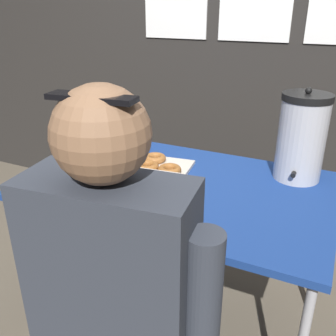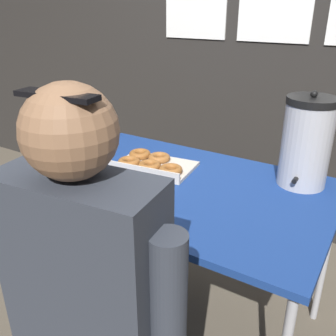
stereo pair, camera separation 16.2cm
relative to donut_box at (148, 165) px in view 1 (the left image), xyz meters
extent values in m
plane|color=brown|center=(0.19, -0.08, -0.79)|extent=(12.00, 12.00, 0.00)
cube|color=#282623|center=(0.19, 1.09, 0.42)|extent=(6.00, 0.10, 2.42)
cube|color=navy|center=(0.19, -0.08, -0.04)|extent=(1.29, 0.83, 0.03)
cylinder|color=#ADADB2|center=(-0.41, -0.45, -0.42)|extent=(0.03, 0.03, 0.74)
cylinder|color=#ADADB2|center=(-0.41, 0.30, -0.42)|extent=(0.03, 0.03, 0.74)
cylinder|color=#ADADB2|center=(0.79, 0.30, -0.42)|extent=(0.03, 0.03, 0.74)
cube|color=beige|center=(0.01, 0.01, -0.01)|extent=(0.39, 0.29, 0.02)
cube|color=beige|center=(0.02, -0.11, 0.01)|extent=(0.36, 0.05, 0.04)
torus|color=#995C29|center=(-0.09, -0.06, 0.01)|extent=(0.15, 0.15, 0.03)
torus|color=#985B28|center=(0.02, -0.04, 0.01)|extent=(0.15, 0.15, 0.03)
torus|color=#985B28|center=(0.12, -0.03, 0.01)|extent=(0.13, 0.13, 0.03)
torus|color=#965926|center=(-0.11, 0.05, 0.01)|extent=(0.15, 0.15, 0.03)
torus|color=#9D602D|center=(0.00, 0.06, 0.01)|extent=(0.12, 0.12, 0.03)
cylinder|color=#B7B7BC|center=(0.64, 0.20, 0.15)|extent=(0.20, 0.20, 0.35)
cylinder|color=black|center=(0.64, 0.20, 0.34)|extent=(0.21, 0.21, 0.03)
sphere|color=black|center=(0.64, 0.20, 0.37)|extent=(0.03, 0.03, 0.03)
cylinder|color=black|center=(0.64, 0.09, 0.04)|extent=(0.02, 0.05, 0.02)
cube|color=black|center=(-0.32, -0.34, -0.02)|extent=(0.12, 0.16, 0.01)
cube|color=#2D333D|center=(-0.32, -0.34, -0.01)|extent=(0.10, 0.14, 0.00)
cube|color=#333842|center=(0.30, -0.77, 0.00)|extent=(0.46, 0.24, 0.62)
sphere|color=#8E6647|center=(0.30, -0.77, 0.42)|extent=(0.23, 0.23, 0.23)
cube|color=black|center=(0.31, -0.80, 0.51)|extent=(0.20, 0.07, 0.01)
cylinder|color=#333842|center=(0.55, -0.74, -0.03)|extent=(0.10, 0.10, 0.50)
cylinder|color=#333842|center=(0.06, -0.79, -0.03)|extent=(0.10, 0.10, 0.50)
camera|label=1|loc=(0.78, -1.42, 0.69)|focal=40.00mm
camera|label=2|loc=(0.92, -1.34, 0.69)|focal=40.00mm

